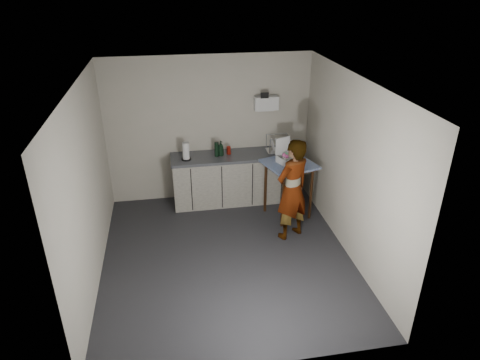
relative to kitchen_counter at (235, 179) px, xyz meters
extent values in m
plane|color=#242429|center=(-0.40, -1.70, -0.43)|extent=(4.00, 4.00, 0.00)
cube|color=beige|center=(-0.40, 0.29, 0.87)|extent=(3.60, 0.02, 2.60)
cube|color=beige|center=(1.39, -1.70, 0.87)|extent=(0.02, 4.00, 2.60)
cube|color=beige|center=(-2.19, -1.70, 0.87)|extent=(0.02, 4.00, 2.60)
cube|color=white|center=(-0.40, -1.70, 2.17)|extent=(3.60, 4.00, 0.01)
cube|color=black|center=(0.00, 0.00, -0.39)|extent=(2.20, 0.52, 0.08)
cube|color=beige|center=(0.00, 0.00, 0.00)|extent=(2.20, 0.58, 0.86)
cube|color=#44474D|center=(0.00, 0.00, 0.46)|extent=(2.24, 0.62, 0.05)
cube|color=black|center=(-0.80, -0.29, 0.00)|extent=(0.02, 0.01, 0.80)
cube|color=black|center=(-0.27, -0.29, 0.00)|extent=(0.02, 0.01, 0.80)
cube|color=black|center=(0.27, -0.29, 0.00)|extent=(0.01, 0.01, 0.80)
cube|color=black|center=(0.80, -0.29, 0.00)|extent=(0.02, 0.01, 0.80)
cube|color=white|center=(0.60, 0.22, 1.32)|extent=(0.42, 0.16, 0.24)
cube|color=white|center=(0.60, 0.27, 1.18)|extent=(0.30, 0.06, 0.04)
cube|color=black|center=(0.55, 0.13, 1.48)|extent=(0.14, 0.02, 0.10)
cylinder|color=#391B0D|center=(0.63, -1.02, 0.02)|extent=(0.05, 0.05, 0.90)
cylinder|color=#391B0D|center=(1.15, -0.85, 0.02)|extent=(0.05, 0.05, 0.90)
cylinder|color=#391B0D|center=(0.46, -0.49, 0.02)|extent=(0.05, 0.05, 0.90)
cylinder|color=#391B0D|center=(0.99, -0.33, 0.02)|extent=(0.05, 0.05, 0.90)
cube|color=#391B0D|center=(0.81, -0.67, 0.49)|extent=(0.83, 0.83, 0.04)
cube|color=#183F94|center=(0.81, -0.67, 0.53)|extent=(0.94, 0.94, 0.03)
imported|color=#B2A593|center=(0.68, -1.31, 0.39)|extent=(0.71, 0.62, 1.64)
imported|color=black|center=(-0.24, 0.00, 0.62)|extent=(0.13, 0.14, 0.27)
cylinder|color=red|center=(-0.10, 0.05, 0.55)|extent=(0.07, 0.07, 0.14)
cylinder|color=black|center=(-0.32, -0.02, 0.61)|extent=(0.07, 0.07, 0.25)
cylinder|color=black|center=(-0.85, -0.07, 0.49)|extent=(0.17, 0.17, 0.02)
cylinder|color=white|center=(-0.85, -0.07, 0.64)|extent=(0.12, 0.12, 0.29)
cube|color=silver|center=(0.79, 0.02, 0.49)|extent=(0.42, 0.31, 0.02)
cylinder|color=silver|center=(0.61, -0.12, 0.64)|extent=(0.01, 0.01, 0.27)
cylinder|color=silver|center=(0.98, -0.12, 0.64)|extent=(0.01, 0.01, 0.27)
cylinder|color=silver|center=(0.61, 0.15, 0.64)|extent=(0.01, 0.01, 0.27)
cylinder|color=silver|center=(0.98, 0.15, 0.64)|extent=(0.01, 0.01, 0.27)
cylinder|color=white|center=(0.69, 0.02, 0.62)|extent=(0.05, 0.23, 0.23)
cylinder|color=white|center=(0.77, 0.02, 0.62)|extent=(0.05, 0.23, 0.23)
cylinder|color=white|center=(0.86, 0.02, 0.62)|extent=(0.05, 0.23, 0.23)
cube|color=white|center=(0.78, -0.65, 0.55)|extent=(0.37, 0.37, 0.01)
cube|color=white|center=(0.83, -0.77, 0.61)|extent=(0.27, 0.12, 0.10)
cube|color=white|center=(0.73, -0.52, 0.61)|extent=(0.27, 0.12, 0.10)
cube|color=white|center=(0.65, -0.70, 0.61)|extent=(0.12, 0.27, 0.10)
cube|color=white|center=(0.91, -0.60, 0.61)|extent=(0.12, 0.27, 0.10)
cube|color=white|center=(0.72, -0.51, 0.81)|extent=(0.27, 0.12, 0.28)
cylinder|color=white|center=(0.78, -0.65, 0.61)|extent=(0.19, 0.19, 0.10)
sphere|color=#FF5DB5|center=(0.75, -0.70, 0.68)|extent=(0.06, 0.06, 0.06)
sphere|color=#5DC8FF|center=(0.84, -0.67, 0.68)|extent=(0.06, 0.06, 0.06)
sphere|color=#63F18E|center=(0.76, -0.60, 0.68)|extent=(0.06, 0.06, 0.06)
sphere|color=#FF5DB5|center=(0.72, -0.63, 0.68)|extent=(0.06, 0.06, 0.06)
camera|label=1|loc=(-1.10, -6.86, 3.41)|focal=32.00mm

